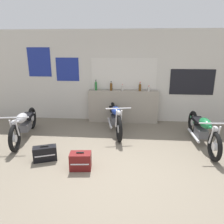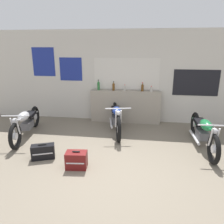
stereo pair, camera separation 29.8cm
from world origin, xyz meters
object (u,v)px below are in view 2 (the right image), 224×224
(motorcycle_blue, at_px, (116,117))
(hard_case_black, at_px, (43,152))
(bottle_right_center, at_px, (142,87))
(bottle_left_center, at_px, (114,86))
(hard_case_darkred, at_px, (76,160))
(motorcycle_silver, at_px, (26,122))
(bottle_leftmost, at_px, (98,85))
(bottle_center, at_px, (125,88))
(motorcycle_green, at_px, (203,131))
(bottle_rightmost, at_px, (151,89))

(motorcycle_blue, height_order, hard_case_black, motorcycle_blue)
(bottle_right_center, bearing_deg, bottle_left_center, -179.48)
(bottle_right_center, xyz_separation_m, motorcycle_blue, (-0.69, -0.81, -0.71))
(hard_case_darkred, bearing_deg, motorcycle_silver, 142.80)
(bottle_leftmost, relative_size, motorcycle_silver, 0.15)
(bottle_leftmost, bearing_deg, bottle_center, -2.78)
(bottle_center, xyz_separation_m, motorcycle_blue, (-0.16, -0.78, -0.68))
(motorcycle_silver, relative_size, hard_case_darkred, 4.82)
(bottle_leftmost, distance_m, motorcycle_green, 3.30)
(bottle_left_center, height_order, bottle_right_center, bottle_left_center)
(bottle_rightmost, distance_m, hard_case_black, 3.59)
(motorcycle_silver, height_order, motorcycle_green, motorcycle_green)
(bottle_right_center, bearing_deg, bottle_center, -176.22)
(bottle_right_center, relative_size, hard_case_darkred, 0.62)
(bottle_rightmost, xyz_separation_m, hard_case_black, (-2.29, -2.60, -0.92))
(bottle_center, xyz_separation_m, motorcycle_green, (1.98, -1.53, -0.70))
(bottle_center, bearing_deg, motorcycle_green, -37.56)
(motorcycle_blue, relative_size, hard_case_darkred, 4.90)
(bottle_rightmost, bearing_deg, bottle_center, -179.62)
(bottle_rightmost, xyz_separation_m, motorcycle_silver, (-3.25, -1.51, -0.69))
(motorcycle_green, bearing_deg, hard_case_black, -162.96)
(bottle_right_center, height_order, motorcycle_silver, bottle_right_center)
(bottle_right_center, relative_size, hard_case_black, 0.52)
(bottle_left_center, xyz_separation_m, bottle_rightmost, (1.14, -0.02, -0.05))
(bottle_leftmost, bearing_deg, motorcycle_green, -29.18)
(bottle_center, height_order, hard_case_black, bottle_center)
(motorcycle_green, height_order, hard_case_black, motorcycle_green)
(bottle_leftmost, height_order, bottle_rightmost, bottle_leftmost)
(bottle_rightmost, height_order, hard_case_black, bottle_rightmost)
(hard_case_darkred, bearing_deg, bottle_center, 76.59)
(hard_case_darkred, bearing_deg, bottle_leftmost, 92.74)
(bottle_right_center, xyz_separation_m, hard_case_black, (-2.03, -2.63, -0.97))
(bottle_left_center, height_order, motorcycle_blue, bottle_left_center)
(motorcycle_green, relative_size, hard_case_darkred, 4.97)
(bottle_center, relative_size, hard_case_black, 0.37)
(motorcycle_silver, bearing_deg, bottle_center, 31.55)
(bottle_leftmost, xyz_separation_m, motorcycle_green, (2.80, -1.57, -0.75))
(hard_case_black, bearing_deg, bottle_right_center, 52.38)
(motorcycle_green, distance_m, hard_case_black, 3.65)
(bottle_right_center, distance_m, motorcycle_silver, 3.44)
(bottle_rightmost, height_order, motorcycle_green, bottle_rightmost)
(bottle_leftmost, relative_size, motorcycle_green, 0.15)
(bottle_center, xyz_separation_m, bottle_right_center, (0.53, 0.04, 0.03))
(bottle_rightmost, bearing_deg, motorcycle_silver, -155.04)
(motorcycle_blue, relative_size, hard_case_black, 4.09)
(bottle_rightmost, bearing_deg, hard_case_black, -131.41)
(bottle_leftmost, distance_m, motorcycle_blue, 1.28)
(hard_case_black, bearing_deg, motorcycle_green, 17.04)
(bottle_leftmost, bearing_deg, motorcycle_blue, -51.10)
(bottle_leftmost, height_order, motorcycle_silver, bottle_leftmost)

